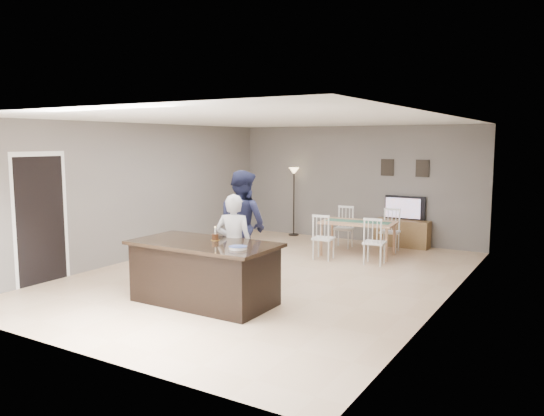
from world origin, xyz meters
The scene contains 14 objects.
floor centered at (0.00, 0.00, 0.00)m, with size 8.00×8.00×0.00m, color tan.
room_shell centered at (0.00, 0.00, 1.68)m, with size 8.00×8.00×8.00m.
kitchen_island centered at (0.00, -1.80, 0.45)m, with size 2.15×1.10×0.90m.
tv_console centered at (1.20, 3.77, 0.30)m, with size 1.20×0.40×0.60m, color brown.
television centered at (1.20, 3.84, 0.86)m, with size 0.91×0.12×0.53m, color black.
tv_screen_glow centered at (1.20, 3.76, 0.87)m, with size 0.78×0.78×0.00m, color #D25617.
picture_frames centered at (1.15, 3.98, 1.75)m, with size 1.10×0.02×0.38m.
doorway centered at (-2.99, -2.30, 1.26)m, with size 0.00×2.10×2.65m.
woman centered at (0.14, -1.25, 0.78)m, with size 0.57×0.37×1.56m, color #BABABE.
man centered at (-0.24, -0.45, 0.93)m, with size 0.91×0.71×1.87m, color #181A34.
birthday_cake centered at (0.06, -1.60, 0.95)m, with size 0.13×0.13×0.21m.
plate_stack centered at (0.71, -1.96, 0.92)m, with size 0.25×0.25×0.04m.
dining_table centered at (0.69, 2.40, 0.58)m, with size 1.59×1.82×0.91m.
floor_lamp centered at (-1.57, 3.79, 1.32)m, with size 0.25×0.25×1.70m.
Camera 1 is at (4.70, -7.73, 2.34)m, focal length 35.00 mm.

